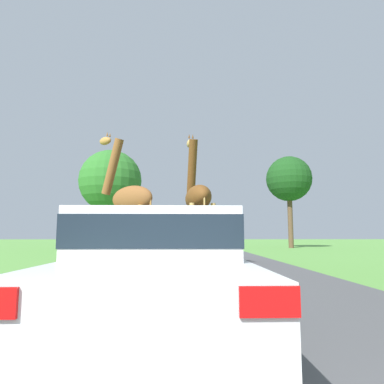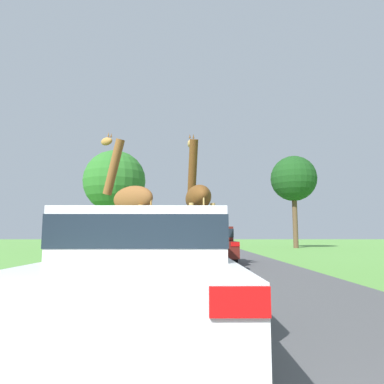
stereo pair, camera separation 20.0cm
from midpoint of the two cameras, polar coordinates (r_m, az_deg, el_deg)
name	(u,v)px [view 2 (the right image)]	position (r m, az deg, el deg)	size (l,w,h in m)	color
road	(191,248)	(30.56, -0.03, -9.31)	(8.07, 120.00, 0.00)	#4C4C4F
giraffe_near_road	(197,198)	(10.86, 1.39, -1.02)	(1.03, 2.89, 4.82)	tan
giraffe_companion	(129,200)	(11.99, -10.02, -1.34)	(2.35, 1.83, 4.98)	#B77F3D
car_lead_maroon	(148,272)	(4.16, -5.96, -13.07)	(1.86, 4.42, 1.49)	silver
car_queue_right	(212,244)	(15.04, 3.70, -8.60)	(1.86, 3.95, 1.54)	#561914
car_queue_left	(164,240)	(27.86, -4.46, -8.01)	(1.71, 4.65, 1.37)	maroon
tree_centre_back	(115,182)	(27.40, -12.56, 1.70)	(4.82, 4.82, 7.75)	brown
tree_right_cluster	(294,179)	(32.24, 16.74, 2.08)	(4.08, 4.08, 8.25)	brown
sign_post	(89,234)	(17.01, -16.55, -6.68)	(0.70, 0.08, 1.78)	#4C3823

